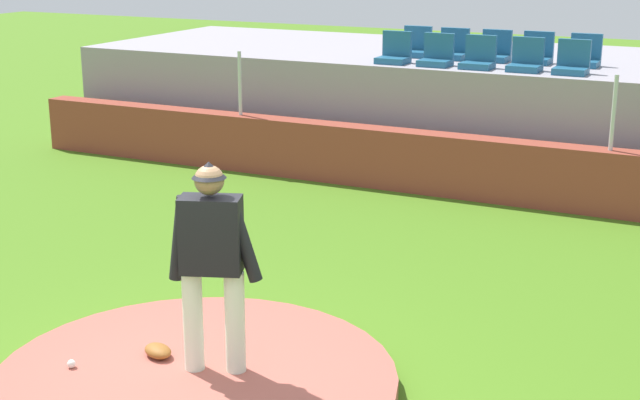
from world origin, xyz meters
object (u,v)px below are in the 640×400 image
at_px(stadium_chair_6, 453,49).
at_px(stadium_chair_9, 584,56).
at_px(stadium_chair_3, 526,61).
at_px(stadium_chair_5, 416,47).
at_px(stadium_chair_2, 479,58).
at_px(stadium_chair_7, 495,51).
at_px(stadium_chair_0, 395,53).
at_px(stadium_chair_4, 572,63).
at_px(baseball, 71,364).
at_px(stadium_chair_1, 437,56).
at_px(stadium_chair_8, 537,54).
at_px(pitcher, 212,252).
at_px(fielding_glove, 158,351).

distance_m(stadium_chair_6, stadium_chair_9, 2.13).
distance_m(stadium_chair_3, stadium_chair_5, 2.29).
relative_size(stadium_chair_2, stadium_chair_7, 1.00).
relative_size(stadium_chair_0, stadium_chair_3, 1.00).
bearing_deg(stadium_chair_3, stadium_chair_4, -179.98).
height_order(baseball, stadium_chair_0, stadium_chair_0).
height_order(stadium_chair_1, stadium_chair_8, same).
distance_m(stadium_chair_2, stadium_chair_4, 1.42).
relative_size(pitcher, stadium_chair_9, 3.65).
height_order(pitcher, stadium_chair_5, stadium_chair_5).
xyz_separation_m(fielding_glove, stadium_chair_1, (-0.20, 7.88, 1.67)).
relative_size(stadium_chair_3, stadium_chair_9, 1.00).
relative_size(stadium_chair_0, stadium_chair_5, 1.00).
relative_size(stadium_chair_6, stadium_chair_7, 1.00).
xyz_separation_m(baseball, stadium_chair_3, (1.74, 8.42, 1.69)).
distance_m(stadium_chair_3, stadium_chair_4, 0.69).
distance_m(fielding_glove, stadium_chair_7, 8.98).
bearing_deg(stadium_chair_8, stadium_chair_3, 93.23).
xyz_separation_m(baseball, stadium_chair_0, (-0.38, 8.39, 1.69)).
relative_size(baseball, stadium_chair_6, 0.15).
bearing_deg(stadium_chair_9, baseball, 75.35).
height_order(baseball, stadium_chair_6, stadium_chair_6).
distance_m(pitcher, stadium_chair_5, 8.96).
distance_m(stadium_chair_4, stadium_chair_9, 0.91).
bearing_deg(stadium_chair_6, stadium_chair_8, -177.89).
bearing_deg(stadium_chair_7, stadium_chair_0, 33.67).
distance_m(pitcher, stadium_chair_6, 8.83).
relative_size(stadium_chair_0, stadium_chair_6, 1.00).
distance_m(baseball, stadium_chair_8, 9.64).
bearing_deg(stadium_chair_1, stadium_chair_9, -155.84).
relative_size(stadium_chair_1, stadium_chair_3, 1.00).
relative_size(fielding_glove, stadium_chair_5, 0.60).
height_order(stadium_chair_2, stadium_chair_7, same).
xyz_separation_m(baseball, fielding_glove, (0.54, 0.50, 0.02)).
xyz_separation_m(pitcher, stadium_chair_3, (0.62, 7.91, 0.67)).
height_order(stadium_chair_1, stadium_chair_7, same).
height_order(stadium_chair_2, stadium_chair_6, same).
distance_m(baseball, stadium_chair_5, 9.48).
xyz_separation_m(baseball, stadium_chair_9, (2.44, 9.33, 1.69)).
height_order(baseball, stadium_chair_7, stadium_chair_7).
distance_m(pitcher, stadium_chair_7, 8.82).
xyz_separation_m(fielding_glove, stadium_chair_7, (0.47, 8.81, 1.67)).
bearing_deg(stadium_chair_2, stadium_chair_7, -89.82).
bearing_deg(stadium_chair_8, stadium_chair_4, 129.04).
distance_m(baseball, stadium_chair_2, 8.62).
bearing_deg(stadium_chair_8, baseball, 79.75).
distance_m(stadium_chair_6, stadium_chair_7, 0.70).
xyz_separation_m(baseball, stadium_chair_8, (1.69, 9.34, 1.69)).
height_order(pitcher, stadium_chair_0, stadium_chair_0).
bearing_deg(stadium_chair_9, pitcher, 81.52).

